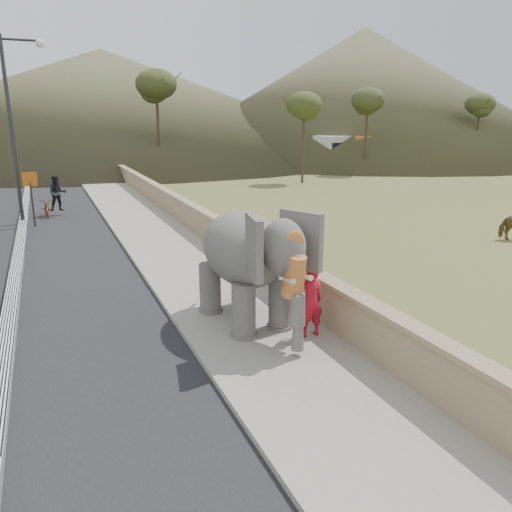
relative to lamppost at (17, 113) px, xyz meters
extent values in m
plane|color=olive|center=(4.69, -18.26, -4.87)|extent=(160.00, 160.00, 0.00)
cube|color=black|center=(-0.31, -8.26, -4.86)|extent=(7.00, 120.00, 0.03)
cube|color=black|center=(-0.31, -8.26, -4.76)|extent=(0.35, 120.00, 0.22)
cube|color=#9E9687|center=(4.69, -8.26, -4.80)|extent=(3.00, 120.00, 0.15)
cube|color=tan|center=(6.34, -8.26, -4.32)|extent=(0.30, 120.00, 1.10)
cylinder|color=#29292D|center=(-0.31, 0.00, -0.87)|extent=(0.16, 0.16, 8.00)
cylinder|color=#29292D|center=(0.49, 0.00, 2.93)|extent=(1.60, 0.10, 0.10)
sphere|color=#FFF2CC|center=(1.19, 0.00, 2.83)|extent=(0.36, 0.36, 0.36)
cylinder|color=#2D2D33|center=(0.19, -0.74, -3.87)|extent=(0.08, 0.08, 2.00)
cube|color=#C85B12|center=(0.19, -0.74, -2.77)|extent=(0.60, 0.05, 0.60)
imported|color=#B9B8C0|center=(23.30, 17.01, -4.15)|extent=(4.34, 2.01, 1.44)
cube|color=silver|center=(29.98, 17.36, -3.32)|extent=(11.27, 4.49, 3.10)
cube|color=#C47222|center=(32.98, 15.10, -3.32)|extent=(11.26, 4.33, 3.10)
cone|color=brown|center=(40.69, 33.74, 3.13)|extent=(56.00, 56.00, 16.00)
cone|color=brown|center=(9.69, 51.74, 2.13)|extent=(80.00, 80.00, 14.00)
imported|color=#B61325|center=(5.64, -15.91, -3.94)|extent=(0.57, 0.38, 1.57)
imported|color=maroon|center=(0.74, 1.56, -4.41)|extent=(0.67, 1.77, 0.92)
imported|color=black|center=(1.29, 1.56, -3.75)|extent=(0.87, 0.69, 1.75)
camera|label=1|loc=(0.77, -24.49, -0.27)|focal=35.00mm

